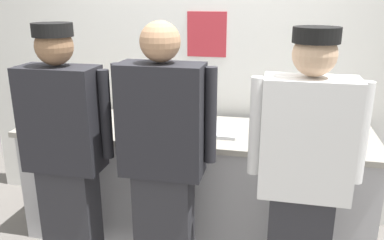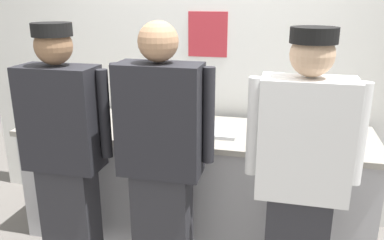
# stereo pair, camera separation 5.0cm
# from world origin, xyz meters

# --- Properties ---
(wall_back) EXTENTS (4.14, 0.11, 2.99)m
(wall_back) POSITION_xyz_m (0.00, 0.89, 1.50)
(wall_back) COLOR white
(wall_back) RESTS_ON ground
(prep_counter) EXTENTS (2.64, 0.74, 0.91)m
(prep_counter) POSITION_xyz_m (0.00, 0.39, 0.46)
(prep_counter) COLOR #B2B2B7
(prep_counter) RESTS_ON ground
(chef_near_left) EXTENTS (0.62, 0.24, 1.72)m
(chef_near_left) POSITION_xyz_m (-0.68, -0.28, 0.92)
(chef_near_left) COLOR #2D2D33
(chef_near_left) RESTS_ON ground
(chef_center) EXTENTS (0.63, 0.24, 1.74)m
(chef_center) POSITION_xyz_m (-0.05, -0.26, 0.92)
(chef_center) COLOR #2D2D33
(chef_center) RESTS_ON ground
(chef_far_right) EXTENTS (0.62, 0.24, 1.72)m
(chef_far_right) POSITION_xyz_m (0.77, -0.32, 0.92)
(chef_far_right) COLOR #2D2D33
(chef_far_right) RESTS_ON ground
(plate_stack_front) EXTENTS (0.24, 0.24, 0.05)m
(plate_stack_front) POSITION_xyz_m (-0.96, 0.41, 0.93)
(plate_stack_front) COLOR white
(plate_stack_front) RESTS_ON prep_counter
(plate_stack_rear) EXTENTS (0.20, 0.20, 0.07)m
(plate_stack_rear) POSITION_xyz_m (0.53, 0.47, 0.94)
(plate_stack_rear) COLOR white
(plate_stack_rear) RESTS_ON prep_counter
(mixing_bowl_steel) EXTENTS (0.34, 0.34, 0.10)m
(mixing_bowl_steel) POSITION_xyz_m (-0.28, 0.37, 0.96)
(mixing_bowl_steel) COLOR #B7BABF
(mixing_bowl_steel) RESTS_ON prep_counter
(sheet_tray) EXTENTS (0.42, 0.36, 0.02)m
(sheet_tray) POSITION_xyz_m (0.13, 0.38, 0.92)
(sheet_tray) COLOR #B7BABF
(sheet_tray) RESTS_ON prep_counter
(squeeze_bottle_primary) EXTENTS (0.06, 0.06, 0.18)m
(squeeze_bottle_primary) POSITION_xyz_m (-0.76, 0.38, 0.99)
(squeeze_bottle_primary) COLOR orange
(squeeze_bottle_primary) RESTS_ON prep_counter
(ramekin_green_sauce) EXTENTS (0.09, 0.09, 0.05)m
(ramekin_green_sauce) POSITION_xyz_m (0.62, 0.23, 0.93)
(ramekin_green_sauce) COLOR white
(ramekin_green_sauce) RESTS_ON prep_counter
(ramekin_red_sauce) EXTENTS (0.09, 0.09, 0.04)m
(ramekin_red_sauce) POSITION_xyz_m (1.04, 0.29, 0.93)
(ramekin_red_sauce) COLOR white
(ramekin_red_sauce) RESTS_ON prep_counter
(chefs_knife) EXTENTS (0.27, 0.03, 0.02)m
(chefs_knife) POSITION_xyz_m (1.01, 0.53, 0.91)
(chefs_knife) COLOR #B7BABF
(chefs_knife) RESTS_ON prep_counter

